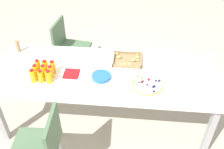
{
  "coord_description": "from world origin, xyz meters",
  "views": [
    {
      "loc": [
        0.26,
        -2.04,
        2.38
      ],
      "look_at": [
        0.08,
        -0.05,
        0.75
      ],
      "focal_mm": 41.93,
      "sensor_mm": 36.0,
      "label": 1
    }
  ],
  "objects_px": {
    "juice_bottle_7": "(45,67)",
    "party_table": "(105,77)",
    "juice_bottle_5": "(51,72)",
    "chair_near_left": "(42,144)",
    "juice_bottle_2": "(49,77)",
    "cardboard_tube": "(18,46)",
    "chair_far_left": "(68,45)",
    "plate_stack": "(101,76)",
    "juice_bottle_4": "(44,71)",
    "fruit_pizza": "(147,83)",
    "snack_tray": "(127,60)",
    "juice_bottle_3": "(36,71)",
    "juice_bottle_1": "(41,76)",
    "juice_bottle_8": "(53,67)",
    "napkin_stack": "(71,74)",
    "juice_bottle_0": "(33,76)",
    "juice_bottle_6": "(38,66)"
  },
  "relations": [
    {
      "from": "juice_bottle_4",
      "to": "plate_stack",
      "type": "relative_size",
      "value": 0.74
    },
    {
      "from": "napkin_stack",
      "to": "juice_bottle_5",
      "type": "bearing_deg",
      "value": -162.47
    },
    {
      "from": "juice_bottle_2",
      "to": "cardboard_tube",
      "type": "relative_size",
      "value": 1.01
    },
    {
      "from": "juice_bottle_6",
      "to": "juice_bottle_7",
      "type": "xyz_separation_m",
      "value": [
        0.08,
        -0.01,
        0.0
      ]
    },
    {
      "from": "chair_near_left",
      "to": "plate_stack",
      "type": "bearing_deg",
      "value": -36.08
    },
    {
      "from": "chair_near_left",
      "to": "juice_bottle_3",
      "type": "distance_m",
      "value": 0.72
    },
    {
      "from": "juice_bottle_7",
      "to": "plate_stack",
      "type": "height_order",
      "value": "juice_bottle_7"
    },
    {
      "from": "juice_bottle_0",
      "to": "juice_bottle_4",
      "type": "xyz_separation_m",
      "value": [
        0.08,
        0.08,
        -0.0
      ]
    },
    {
      "from": "chair_near_left",
      "to": "juice_bottle_0",
      "type": "xyz_separation_m",
      "value": [
        -0.2,
        0.54,
        0.3
      ]
    },
    {
      "from": "juice_bottle_6",
      "to": "snack_tray",
      "type": "height_order",
      "value": "juice_bottle_6"
    },
    {
      "from": "juice_bottle_7",
      "to": "party_table",
      "type": "bearing_deg",
      "value": 4.85
    },
    {
      "from": "plate_stack",
      "to": "juice_bottle_0",
      "type": "bearing_deg",
      "value": -169.87
    },
    {
      "from": "plate_stack",
      "to": "cardboard_tube",
      "type": "distance_m",
      "value": 1.04
    },
    {
      "from": "juice_bottle_1",
      "to": "napkin_stack",
      "type": "xyz_separation_m",
      "value": [
        0.26,
        0.14,
        -0.06
      ]
    },
    {
      "from": "juice_bottle_1",
      "to": "snack_tray",
      "type": "xyz_separation_m",
      "value": [
        0.81,
        0.41,
        -0.05
      ]
    },
    {
      "from": "juice_bottle_1",
      "to": "juice_bottle_3",
      "type": "distance_m",
      "value": 0.11
    },
    {
      "from": "chair_near_left",
      "to": "cardboard_tube",
      "type": "relative_size",
      "value": 5.91
    },
    {
      "from": "fruit_pizza",
      "to": "cardboard_tube",
      "type": "xyz_separation_m",
      "value": [
        -1.41,
        0.43,
        0.06
      ]
    },
    {
      "from": "juice_bottle_4",
      "to": "fruit_pizza",
      "type": "xyz_separation_m",
      "value": [
        1.0,
        -0.02,
        -0.05
      ]
    },
    {
      "from": "juice_bottle_7",
      "to": "juice_bottle_5",
      "type": "bearing_deg",
      "value": -44.59
    },
    {
      "from": "party_table",
      "to": "snack_tray",
      "type": "bearing_deg",
      "value": 44.18
    },
    {
      "from": "plate_stack",
      "to": "party_table",
      "type": "bearing_deg",
      "value": 75.13
    },
    {
      "from": "juice_bottle_7",
      "to": "cardboard_tube",
      "type": "xyz_separation_m",
      "value": [
        -0.41,
        0.33,
        0.0
      ]
    },
    {
      "from": "juice_bottle_6",
      "to": "plate_stack",
      "type": "xyz_separation_m",
      "value": [
        0.64,
        -0.05,
        -0.05
      ]
    },
    {
      "from": "juice_bottle_3",
      "to": "fruit_pizza",
      "type": "bearing_deg",
      "value": -1.2
    },
    {
      "from": "juice_bottle_4",
      "to": "snack_tray",
      "type": "bearing_deg",
      "value": 22.64
    },
    {
      "from": "party_table",
      "to": "juice_bottle_6",
      "type": "bearing_deg",
      "value": -176.14
    },
    {
      "from": "juice_bottle_1",
      "to": "snack_tray",
      "type": "distance_m",
      "value": 0.91
    },
    {
      "from": "party_table",
      "to": "juice_bottle_3",
      "type": "relative_size",
      "value": 16.13
    },
    {
      "from": "juice_bottle_7",
      "to": "cardboard_tube",
      "type": "bearing_deg",
      "value": 141.12
    },
    {
      "from": "juice_bottle_0",
      "to": "cardboard_tube",
      "type": "relative_size",
      "value": 1.05
    },
    {
      "from": "juice_bottle_8",
      "to": "napkin_stack",
      "type": "relative_size",
      "value": 0.93
    },
    {
      "from": "juice_bottle_4",
      "to": "juice_bottle_5",
      "type": "relative_size",
      "value": 1.03
    },
    {
      "from": "juice_bottle_0",
      "to": "juice_bottle_7",
      "type": "distance_m",
      "value": 0.17
    },
    {
      "from": "party_table",
      "to": "juice_bottle_0",
      "type": "xyz_separation_m",
      "value": [
        -0.66,
        -0.21,
        0.13
      ]
    },
    {
      "from": "juice_bottle_6",
      "to": "juice_bottle_8",
      "type": "distance_m",
      "value": 0.15
    },
    {
      "from": "chair_near_left",
      "to": "snack_tray",
      "type": "xyz_separation_m",
      "value": [
        0.68,
        0.96,
        0.24
      ]
    },
    {
      "from": "chair_far_left",
      "to": "plate_stack",
      "type": "bearing_deg",
      "value": 39.76
    },
    {
      "from": "party_table",
      "to": "juice_bottle_5",
      "type": "relative_size",
      "value": 16.8
    },
    {
      "from": "juice_bottle_5",
      "to": "party_table",
      "type": "bearing_deg",
      "value": 13.53
    },
    {
      "from": "juice_bottle_5",
      "to": "juice_bottle_0",
      "type": "bearing_deg",
      "value": -151.12
    },
    {
      "from": "juice_bottle_7",
      "to": "snack_tray",
      "type": "height_order",
      "value": "juice_bottle_7"
    },
    {
      "from": "chair_near_left",
      "to": "juice_bottle_7",
      "type": "bearing_deg",
      "value": 7.97
    },
    {
      "from": "fruit_pizza",
      "to": "juice_bottle_3",
      "type": "bearing_deg",
      "value": 178.8
    },
    {
      "from": "chair_near_left",
      "to": "cardboard_tube",
      "type": "height_order",
      "value": "cardboard_tube"
    },
    {
      "from": "snack_tray",
      "to": "plate_stack",
      "type": "height_order",
      "value": "snack_tray"
    },
    {
      "from": "juice_bottle_5",
      "to": "fruit_pizza",
      "type": "bearing_deg",
      "value": -1.49
    },
    {
      "from": "juice_bottle_1",
      "to": "juice_bottle_4",
      "type": "relative_size",
      "value": 0.98
    },
    {
      "from": "chair_far_left",
      "to": "cardboard_tube",
      "type": "bearing_deg",
      "value": -30.57
    },
    {
      "from": "juice_bottle_3",
      "to": "juice_bottle_1",
      "type": "bearing_deg",
      "value": -44.6
    }
  ]
}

